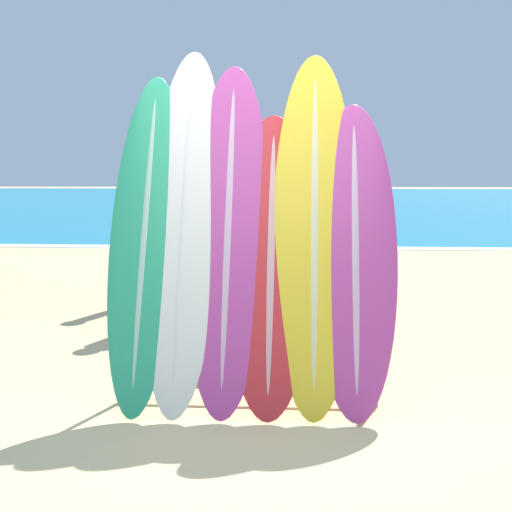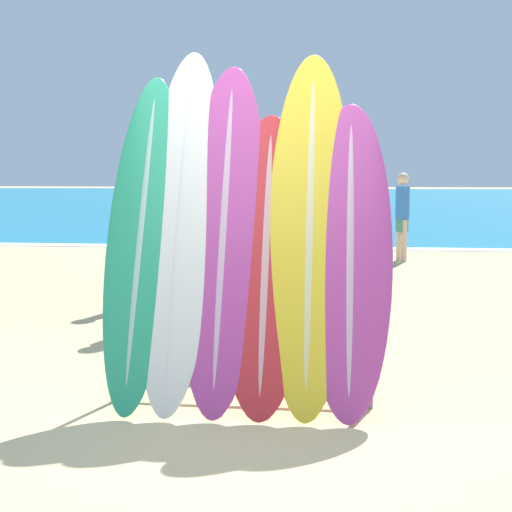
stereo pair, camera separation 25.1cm
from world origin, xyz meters
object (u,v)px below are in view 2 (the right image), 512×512
Objects in this scene: surfboard_rack at (242,334)px; person_near_water at (168,234)px; surfboard_slot_4 at (310,226)px; person_mid_beach at (151,224)px; surfboard_slot_0 at (142,235)px; surfboard_slot_5 at (350,255)px; surfboard_slot_3 at (266,259)px; surfboard_slot_1 at (180,221)px; surfboard_slot_2 at (224,231)px; person_far_left at (402,213)px.

person_near_water reaches higher than surfboard_rack.
person_mid_beach is at bearing 119.77° from surfboard_slot_4.
surfboard_rack is 1.01× the size of person_mid_beach.
surfboard_slot_5 is (1.43, -0.05, -0.11)m from surfboard_slot_0.
surfboard_slot_0 is 1.15× the size of surfboard_slot_3.
surfboard_slot_4 is (0.89, -0.02, -0.02)m from surfboard_slot_1.
surfboard_slot_4 is at bearing 4.33° from person_near_water.
surfboard_slot_2 reaches higher than surfboard_slot_5.
surfboard_slot_3 is 1.16× the size of person_near_water.
person_near_water is at bearing 111.95° from surfboard_slot_2.
surfboard_slot_5 reaches higher than person_mid_beach.
person_near_water reaches higher than person_far_left.
person_mid_beach is 5.67m from person_far_left.
surfboard_rack is 0.73× the size of surfboard_slot_4.
surfboard_slot_0 reaches higher than surfboard_rack.
surfboard_slot_5 is at bearing -4.88° from surfboard_slot_2.
surfboard_rack is 0.89× the size of surfboard_slot_3.
surfboard_slot_4 reaches higher than person_far_left.
surfboard_slot_1 reaches higher than surfboard_slot_3.
surfboard_slot_0 is at bearing -18.86° from person_near_water.
surfboard_slot_3 reaches higher than person_mid_beach.
surfboard_slot_3 is 0.82× the size of surfboard_slot_4.
surfboard_slot_3 is at bearing 7.51° from surfboard_rack.
person_near_water is (-1.84, 2.52, -0.09)m from surfboard_slot_5.
surfboard_slot_5 is 4.39m from person_mid_beach.
surfboard_slot_4 is at bearing 1.22° from surfboard_slot_0.
surfboard_slot_5 is at bearing 0.09° from surfboard_slot_3.
surfboard_rack is 8.47m from person_far_left.
surfboard_slot_3 is at bearing -164.91° from surfboard_slot_4.
surfboard_slot_0 is 0.97× the size of surfboard_slot_2.
surfboard_slot_3 is 0.96× the size of surfboard_slot_5.
person_near_water is (-0.99, 2.45, -0.24)m from surfboard_slot_2.
surfboard_slot_4 is at bearing 163.99° from surfboard_slot_5.
person_mid_beach is (-2.08, 3.63, -0.26)m from surfboard_slot_4.
surfboard_slot_4 is 1.39× the size of person_mid_beach.
person_far_left is (1.77, 8.27, 0.38)m from surfboard_rack.
surfboard_slot_1 reaches higher than surfboard_slot_0.
person_near_water is 6.42m from person_far_left.
surfboard_slot_0 is at bearing -43.47° from person_far_left.
surfboard_slot_4 is (0.29, 0.08, 0.22)m from surfboard_slot_3.
surfboard_slot_1 is at bearing 170.79° from surfboard_slot_3.
surfboard_slot_4 is at bearing -35.84° from person_far_left.
surfboard_rack is at bearing -34.05° from surfboard_slot_2.
surfboard_slot_2 is at bearing -6.50° from person_near_water.
surfboard_slot_5 is at bearing -4.76° from surfboard_slot_1.
person_mid_beach is at bearing 174.52° from person_near_water.
person_near_water is at bearing -53.45° from person_far_left.
surfboard_slot_2 is at bearing 46.21° from person_mid_beach.
person_mid_beach is at bearing 108.13° from surfboard_slot_1.
surfboard_slot_4 reaches higher than person_near_water.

